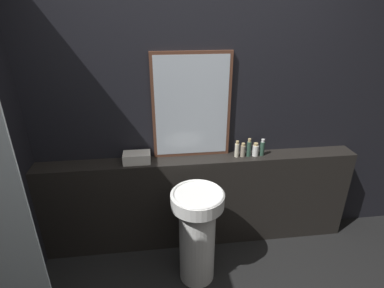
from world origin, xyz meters
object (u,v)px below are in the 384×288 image
object	(u,v)px
mirror	(192,107)
hand_soap_bottle	(262,148)
towel_stack	(137,158)
body_wash_bottle	(255,150)
shampoo_bottle	(237,149)
conditioner_bottle	(243,150)
pedestal_sink	(197,231)
lotion_bottle	(249,148)

from	to	relation	value
mirror	hand_soap_bottle	xyz separation A→B (m)	(0.61, -0.08, -0.37)
towel_stack	body_wash_bottle	size ratio (longest dim) A/B	1.88
shampoo_bottle	hand_soap_bottle	bearing A→B (deg)	-0.00
towel_stack	shampoo_bottle	world-z (taller)	shampoo_bottle
shampoo_bottle	conditioner_bottle	world-z (taller)	shampoo_bottle
hand_soap_bottle	body_wash_bottle	bearing A→B (deg)	-180.00
pedestal_sink	lotion_bottle	distance (m)	0.83
shampoo_bottle	body_wash_bottle	bearing A→B (deg)	-0.00
conditioner_bottle	body_wash_bottle	bearing A→B (deg)	-0.00
shampoo_bottle	body_wash_bottle	distance (m)	0.17
pedestal_sink	body_wash_bottle	xyz separation A→B (m)	(0.57, 0.43, 0.47)
shampoo_bottle	hand_soap_bottle	world-z (taller)	hand_soap_bottle
towel_stack	shampoo_bottle	size ratio (longest dim) A/B	1.51
body_wash_bottle	hand_soap_bottle	xyz separation A→B (m)	(0.06, 0.00, 0.02)
shampoo_bottle	body_wash_bottle	size ratio (longest dim) A/B	1.25
pedestal_sink	mirror	world-z (taller)	mirror
conditioner_bottle	lotion_bottle	size ratio (longest dim) A/B	0.76
pedestal_sink	shampoo_bottle	world-z (taller)	shampoo_bottle
mirror	body_wash_bottle	world-z (taller)	mirror
pedestal_sink	shampoo_bottle	size ratio (longest dim) A/B	5.59
pedestal_sink	conditioner_bottle	world-z (taller)	conditioner_bottle
body_wash_bottle	conditioner_bottle	bearing A→B (deg)	180.00
lotion_bottle	body_wash_bottle	xyz separation A→B (m)	(0.06, -0.00, -0.02)
lotion_bottle	conditioner_bottle	bearing A→B (deg)	180.00
mirror	shampoo_bottle	distance (m)	0.54
pedestal_sink	towel_stack	bearing A→B (deg)	136.24
pedestal_sink	body_wash_bottle	world-z (taller)	body_wash_bottle
pedestal_sink	mirror	distance (m)	1.00
conditioner_bottle	pedestal_sink	bearing A→B (deg)	-136.51
lotion_bottle	shampoo_bottle	bearing A→B (deg)	180.00
pedestal_sink	towel_stack	world-z (taller)	towel_stack
lotion_bottle	hand_soap_bottle	distance (m)	0.12
body_wash_bottle	mirror	bearing A→B (deg)	171.62
towel_stack	hand_soap_bottle	size ratio (longest dim) A/B	1.46
mirror	hand_soap_bottle	size ratio (longest dim) A/B	5.77
shampoo_bottle	conditioner_bottle	distance (m)	0.05
shampoo_bottle	conditioner_bottle	size ratio (longest dim) A/B	1.19
pedestal_sink	hand_soap_bottle	bearing A→B (deg)	34.52
pedestal_sink	hand_soap_bottle	distance (m)	0.91
hand_soap_bottle	mirror	bearing A→B (deg)	172.44
shampoo_bottle	lotion_bottle	xyz separation A→B (m)	(0.11, -0.00, 0.01)
lotion_bottle	mirror	bearing A→B (deg)	170.62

